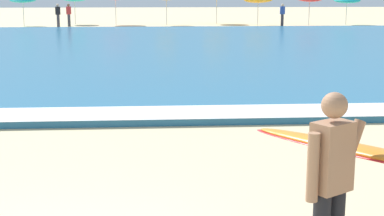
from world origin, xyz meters
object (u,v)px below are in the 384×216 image
Objects in this scene: beach_umbrella_5 at (258,0)px; beachgoer_near_row_right at (282,14)px; beach_umbrella_0 at (23,0)px; beachgoer_near_row_mid at (58,15)px; beach_umbrella_7 at (347,0)px; surfer_with_board at (352,167)px; beachgoer_near_row_left at (69,14)px.

beach_umbrella_5 reaches higher than beachgoer_near_row_right.
beachgoer_near_row_mid is at bearing -23.95° from beach_umbrella_0.
beachgoer_near_row_right is (-5.15, -1.66, -0.93)m from beach_umbrella_7.
beachgoer_near_row_left is (-7.45, 36.67, -0.20)m from surfer_with_board.
beach_umbrella_5 reaches higher than beach_umbrella_0.
beach_umbrella_7 is (23.36, 0.03, -0.04)m from beach_umbrella_0.
beachgoer_near_row_right is at bearing 78.20° from surfer_with_board.
beach_umbrella_5 is at bearing 145.07° from beachgoer_near_row_right.
beachgoer_near_row_mid and beachgoer_near_row_right have the same top height.
surfer_with_board is 37.39m from beach_umbrella_5.
beach_umbrella_5 is 1.04× the size of beach_umbrella_7.
beach_umbrella_5 is (16.67, -0.56, 0.02)m from beach_umbrella_0.
beach_umbrella_0 is 23.36m from beach_umbrella_7.
beach_umbrella_0 is 2.99m from beachgoer_near_row_mid.
beachgoer_near_row_left is 14.96m from beachgoer_near_row_right.
beach_umbrella_0 is 1.28× the size of beachgoer_near_row_right.
beachgoer_near_row_mid is 15.63m from beachgoer_near_row_right.
beach_umbrella_7 is 5.49m from beachgoer_near_row_right.
beach_umbrella_7 reaches higher than beachgoer_near_row_right.
beach_umbrella_0 is at bearing 178.08° from beach_umbrella_5.
beachgoer_near_row_right is at bearing -34.93° from beach_umbrella_5.
surfer_with_board is at bearing -99.15° from beach_umbrella_5.
beach_umbrella_0 is at bearing 105.97° from surfer_with_board.
beachgoer_near_row_mid is (-14.08, -0.59, -0.99)m from beach_umbrella_5.
beachgoer_near_row_right is (1.54, -1.08, -0.99)m from beach_umbrella_5.
beachgoer_near_row_right is (14.93, -0.84, 0.00)m from beachgoer_near_row_left.
beach_umbrella_5 reaches higher than beachgoer_near_row_mid.
beachgoer_near_row_left is 1.00× the size of beachgoer_near_row_right.
beachgoer_near_row_mid is at bearing 102.63° from surfer_with_board.
beachgoer_near_row_right is at bearing -5.14° from beach_umbrella_0.
beach_umbrella_7 reaches higher than surfer_with_board.
beach_umbrella_7 is at bearing 3.24° from beachgoer_near_row_mid.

